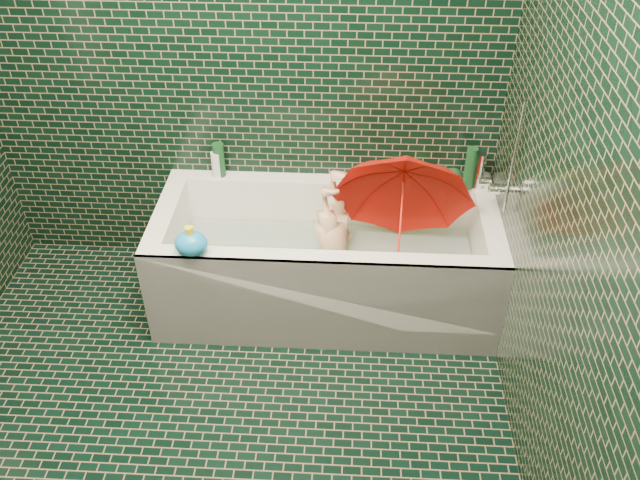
# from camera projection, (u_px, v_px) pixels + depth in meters

# --- Properties ---
(floor) EXTENTS (2.80, 2.80, 0.00)m
(floor) POSITION_uv_depth(u_px,v_px,m) (207.00, 459.00, 2.85)
(floor) COLOR black
(floor) RESTS_ON ground
(wall_back) EXTENTS (2.80, 0.00, 2.80)m
(wall_back) POSITION_uv_depth(u_px,v_px,m) (236.00, 45.00, 3.19)
(wall_back) COLOR black
(wall_back) RESTS_ON floor
(wall_right) EXTENTS (0.00, 2.80, 2.80)m
(wall_right) POSITION_uv_depth(u_px,v_px,m) (594.00, 232.00, 2.03)
(wall_right) COLOR black
(wall_right) RESTS_ON floor
(bathtub) EXTENTS (1.70, 0.75, 0.55)m
(bathtub) POSITION_uv_depth(u_px,v_px,m) (326.00, 270.00, 3.49)
(bathtub) COLOR white
(bathtub) RESTS_ON floor
(bath_mat) EXTENTS (1.35, 0.47, 0.01)m
(bath_mat) POSITION_uv_depth(u_px,v_px,m) (326.00, 276.00, 3.54)
(bath_mat) COLOR #4DB925
(bath_mat) RESTS_ON bathtub
(water) EXTENTS (1.48, 0.53, 0.00)m
(water) POSITION_uv_depth(u_px,v_px,m) (326.00, 255.00, 3.45)
(water) COLOR silver
(water) RESTS_ON bathtub
(faucet) EXTENTS (0.18, 0.19, 0.55)m
(faucet) POSITION_uv_depth(u_px,v_px,m) (502.00, 182.00, 3.12)
(faucet) COLOR silver
(faucet) RESTS_ON wall_right
(child) EXTENTS (0.89, 0.56, 0.23)m
(child) POSITION_uv_depth(u_px,v_px,m) (335.00, 251.00, 3.46)
(child) COLOR #DFB38B
(child) RESTS_ON bathtub
(umbrella) EXTENTS (0.87, 0.96, 0.98)m
(umbrella) POSITION_uv_depth(u_px,v_px,m) (401.00, 218.00, 3.21)
(umbrella) COLOR red
(umbrella) RESTS_ON bathtub
(soap_bottle_a) EXTENTS (0.10, 0.10, 0.23)m
(soap_bottle_a) POSITION_uv_depth(u_px,v_px,m) (483.00, 185.00, 3.51)
(soap_bottle_a) COLOR white
(soap_bottle_a) RESTS_ON bathtub
(soap_bottle_b) EXTENTS (0.09, 0.10, 0.17)m
(soap_bottle_b) POSITION_uv_depth(u_px,v_px,m) (475.00, 185.00, 3.51)
(soap_bottle_b) COLOR #491C6A
(soap_bottle_b) RESTS_ON bathtub
(soap_bottle_c) EXTENTS (0.13, 0.13, 0.16)m
(soap_bottle_c) POSITION_uv_depth(u_px,v_px,m) (454.00, 183.00, 3.53)
(soap_bottle_c) COLOR #12411D
(soap_bottle_c) RESTS_ON bathtub
(bottle_right_tall) EXTENTS (0.07, 0.07, 0.23)m
(bottle_right_tall) POSITION_uv_depth(u_px,v_px,m) (470.00, 168.00, 3.43)
(bottle_right_tall) COLOR #12411D
(bottle_right_tall) RESTS_ON bathtub
(bottle_right_pump) EXTENTS (0.06, 0.06, 0.20)m
(bottle_right_pump) POSITION_uv_depth(u_px,v_px,m) (480.00, 171.00, 3.43)
(bottle_right_pump) COLOR silver
(bottle_right_pump) RESTS_ON bathtub
(bottle_left_tall) EXTENTS (0.08, 0.08, 0.19)m
(bottle_left_tall) POSITION_uv_depth(u_px,v_px,m) (219.00, 160.00, 3.53)
(bottle_left_tall) COLOR #12411D
(bottle_left_tall) RESTS_ON bathtub
(bottle_left_short) EXTENTS (0.05, 0.05, 0.14)m
(bottle_left_short) POSITION_uv_depth(u_px,v_px,m) (217.00, 165.00, 3.54)
(bottle_left_short) COLOR white
(bottle_left_short) RESTS_ON bathtub
(rubber_duck) EXTENTS (0.12, 0.08, 0.10)m
(rubber_duck) POSITION_uv_depth(u_px,v_px,m) (417.00, 176.00, 3.50)
(rubber_duck) COLOR yellow
(rubber_duck) RESTS_ON bathtub
(bath_toy) EXTENTS (0.18, 0.16, 0.15)m
(bath_toy) POSITION_uv_depth(u_px,v_px,m) (191.00, 243.00, 3.02)
(bath_toy) COLOR #178AD6
(bath_toy) RESTS_ON bathtub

